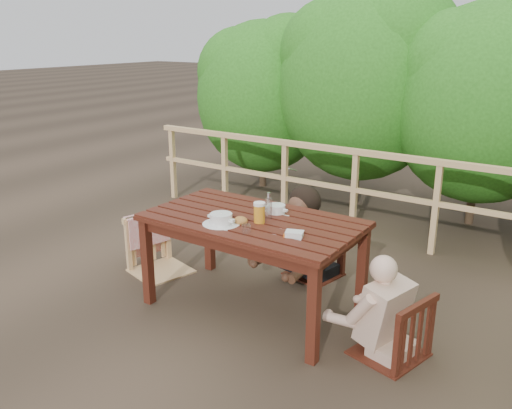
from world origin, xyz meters
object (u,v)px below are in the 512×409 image
Objects in this scene: chair_right at (393,296)px; bread_roll at (241,221)px; soup_near at (221,220)px; bottle at (269,207)px; butter_tub at (294,235)px; chair_far at (315,230)px; soup_far at (276,210)px; table at (253,265)px; diner_right at (399,279)px; tumbler at (246,230)px; beer_glass at (259,213)px; woman at (317,205)px; chair_left at (158,222)px.

chair_right is 7.98× the size of bread_roll.
soup_near is at bearing -65.44° from chair_right.
bottle is 1.79× the size of butter_tub.
chair_far is at bearing 82.84° from bread_roll.
chair_right is 1.19m from soup_far.
chair_far is 0.98× the size of chair_right.
soup_far is 2.15× the size of bread_roll.
bottle is (-1.08, 0.07, 0.44)m from chair_right.
bottle is (0.12, 0.05, 0.51)m from table.
tumbler is at bearing 119.30° from diner_right.
table is at bearing -76.20° from chair_right.
tumbler is at bearing -79.31° from beer_glass.
bottle reaches higher than table.
butter_tub is (0.38, -0.11, -0.06)m from beer_glass.
soup_near is 2.52× the size of bread_roll.
chair_right is at bearing 151.81° from woman.
tumbler reaches higher than table.
soup_near is (-0.12, -0.25, 0.44)m from table.
soup_far is 1.41× the size of beer_glass.
soup_far is at bearing 116.08° from butter_tub.
chair_left is (-1.14, 0.09, 0.11)m from table.
woman is 4.75× the size of soup_near.
table is 0.45m from bread_roll.
bottle reaches higher than beer_glass.
chair_right is 1.42m from woman.
soup_near is at bearing -114.74° from soup_far.
chair_left is 1.12× the size of chair_far.
butter_tub is at bearing 120.72° from woman.
bottle reaches higher than tumbler.
soup_far is at bearing -87.18° from chair_right.
butter_tub is at bearing 7.30° from soup_near.
soup_near reaches higher than table.
chair_right is at bearing 6.22° from bread_roll.
table is at bearing -79.30° from chair_left.
table is 13.11× the size of butter_tub.
butter_tub is (0.33, 0.13, -0.01)m from tumbler.
tumbler is at bearing -10.65° from soup_near.
soup_near is (-1.32, -0.23, 0.37)m from chair_right.
chair_far is (1.26, 0.77, -0.05)m from chair_left.
woman is 1.43m from diner_right.
soup_near is at bearing -116.45° from table.
soup_far is at bearing -69.01° from chair_left.
chair_right is 0.77× the size of diner_right.
tumbler is at bearing -63.47° from table.
woman is 17.84× the size of tumbler.
chair_right reaches higher than chair_far.
table is at bearing 63.55° from soup_near.
chair_right is 1.17m from beer_glass.
butter_tub is (0.39, -0.38, -0.01)m from soup_far.
chair_left is 2.37m from diner_right.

